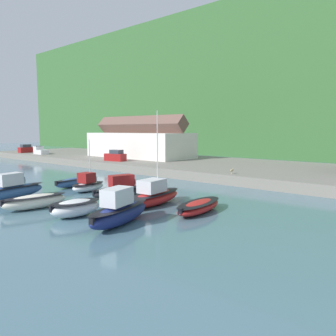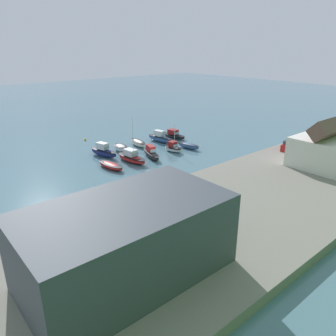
{
  "view_description": "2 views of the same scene",
  "coord_description": "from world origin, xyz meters",
  "px_view_note": "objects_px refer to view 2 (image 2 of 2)",
  "views": [
    {
      "loc": [
        25.43,
        -24.8,
        7.29
      ],
      "look_at": [
        -2.13,
        7.77,
        2.32
      ],
      "focal_mm": 35.0,
      "sensor_mm": 36.0,
      "label": 1
    },
    {
      "loc": [
        38.44,
        50.06,
        21.93
      ],
      "look_at": [
        3.75,
        9.03,
        1.7
      ],
      "focal_mm": 35.0,
      "sensor_mm": 36.0,
      "label": 2
    }
  ],
  "objects_px": {
    "moored_boat_4": "(111,165)",
    "mooring_buoy_1": "(85,139)",
    "parked_car_0": "(92,209)",
    "moored_boat_6": "(160,138)",
    "moored_boat_1": "(173,148)",
    "moored_boat_7": "(138,143)",
    "moored_boat_0": "(189,146)",
    "moored_boat_3": "(132,157)",
    "moored_boat_5": "(174,135)",
    "dog_on_quay": "(190,176)",
    "person_on_quay": "(89,222)",
    "parked_car_2": "(289,146)",
    "moored_boat_8": "(121,148)",
    "moored_boat_9": "(104,151)",
    "moored_boat_2": "(151,153)"
  },
  "relations": [
    {
      "from": "moored_boat_1",
      "to": "dog_on_quay",
      "type": "height_order",
      "value": "moored_boat_1"
    },
    {
      "from": "moored_boat_8",
      "to": "moored_boat_9",
      "type": "relative_size",
      "value": 0.63
    },
    {
      "from": "parked_car_0",
      "to": "parked_car_2",
      "type": "xyz_separation_m",
      "value": [
        -44.57,
        1.11,
        0.0
      ]
    },
    {
      "from": "moored_boat_0",
      "to": "moored_boat_2",
      "type": "bearing_deg",
      "value": -12.37
    },
    {
      "from": "moored_boat_0",
      "to": "moored_boat_1",
      "type": "height_order",
      "value": "moored_boat_1"
    },
    {
      "from": "moored_boat_4",
      "to": "moored_boat_8",
      "type": "relative_size",
      "value": 1.46
    },
    {
      "from": "moored_boat_6",
      "to": "person_on_quay",
      "type": "relative_size",
      "value": 3.46
    },
    {
      "from": "moored_boat_0",
      "to": "person_on_quay",
      "type": "bearing_deg",
      "value": 19.5
    },
    {
      "from": "parked_car_2",
      "to": "person_on_quay",
      "type": "bearing_deg",
      "value": -95.6
    },
    {
      "from": "moored_boat_6",
      "to": "moored_boat_8",
      "type": "distance_m",
      "value": 11.22
    },
    {
      "from": "mooring_buoy_1",
      "to": "moored_boat_8",
      "type": "bearing_deg",
      "value": 98.56
    },
    {
      "from": "moored_boat_6",
      "to": "parked_car_0",
      "type": "relative_size",
      "value": 1.74
    },
    {
      "from": "moored_boat_4",
      "to": "person_on_quay",
      "type": "height_order",
      "value": "person_on_quay"
    },
    {
      "from": "moored_boat_8",
      "to": "moored_boat_0",
      "type": "bearing_deg",
      "value": 152.97
    },
    {
      "from": "moored_boat_8",
      "to": "mooring_buoy_1",
      "type": "distance_m",
      "value": 13.19
    },
    {
      "from": "moored_boat_6",
      "to": "moored_boat_5",
      "type": "bearing_deg",
      "value": 178.64
    },
    {
      "from": "moored_boat_3",
      "to": "moored_boat_4",
      "type": "relative_size",
      "value": 1.34
    },
    {
      "from": "person_on_quay",
      "to": "moored_boat_0",
      "type": "bearing_deg",
      "value": -150.67
    },
    {
      "from": "moored_boat_8",
      "to": "moored_boat_5",
      "type": "bearing_deg",
      "value": -171.34
    },
    {
      "from": "dog_on_quay",
      "to": "parked_car_2",
      "type": "bearing_deg",
      "value": 170.58
    },
    {
      "from": "moored_boat_5",
      "to": "parked_car_2",
      "type": "distance_m",
      "value": 27.91
    },
    {
      "from": "moored_boat_7",
      "to": "dog_on_quay",
      "type": "height_order",
      "value": "dog_on_quay"
    },
    {
      "from": "moored_boat_9",
      "to": "person_on_quay",
      "type": "relative_size",
      "value": 3.46
    },
    {
      "from": "parked_car_0",
      "to": "person_on_quay",
      "type": "distance_m",
      "value": 3.6
    },
    {
      "from": "mooring_buoy_1",
      "to": "moored_boat_0",
      "type": "bearing_deg",
      "value": 124.65
    },
    {
      "from": "moored_boat_6",
      "to": "parked_car_2",
      "type": "distance_m",
      "value": 29.2
    },
    {
      "from": "moored_boat_3",
      "to": "moored_boat_5",
      "type": "height_order",
      "value": "moored_boat_3"
    },
    {
      "from": "parked_car_2",
      "to": "dog_on_quay",
      "type": "distance_m",
      "value": 26.45
    },
    {
      "from": "moored_boat_2",
      "to": "mooring_buoy_1",
      "type": "xyz_separation_m",
      "value": [
        4.45,
        -20.83,
        -0.64
      ]
    },
    {
      "from": "parked_car_0",
      "to": "person_on_quay",
      "type": "xyz_separation_m",
      "value": [
        1.96,
        3.02,
        0.18
      ]
    },
    {
      "from": "moored_boat_2",
      "to": "moored_boat_3",
      "type": "bearing_deg",
      "value": 12.31
    },
    {
      "from": "moored_boat_3",
      "to": "moored_boat_5",
      "type": "relative_size",
      "value": 1.28
    },
    {
      "from": "moored_boat_9",
      "to": "dog_on_quay",
      "type": "xyz_separation_m",
      "value": [
        -3.06,
        22.85,
        0.74
      ]
    },
    {
      "from": "moored_boat_7",
      "to": "moored_boat_2",
      "type": "bearing_deg",
      "value": 79.5
    },
    {
      "from": "parked_car_2",
      "to": "moored_boat_7",
      "type": "bearing_deg",
      "value": -151.7
    },
    {
      "from": "parked_car_0",
      "to": "moored_boat_6",
      "type": "bearing_deg",
      "value": 130.49
    },
    {
      "from": "moored_boat_1",
      "to": "moored_boat_7",
      "type": "distance_m",
      "value": 9.14
    },
    {
      "from": "person_on_quay",
      "to": "moored_boat_3",
      "type": "bearing_deg",
      "value": -134.17
    },
    {
      "from": "moored_boat_9",
      "to": "person_on_quay",
      "type": "xyz_separation_m",
      "value": [
        17.11,
        26.83,
        1.38
      ]
    },
    {
      "from": "moored_boat_4",
      "to": "moored_boat_6",
      "type": "xyz_separation_m",
      "value": [
        -18.42,
        -7.98,
        0.47
      ]
    },
    {
      "from": "moored_boat_6",
      "to": "moored_boat_0",
      "type": "bearing_deg",
      "value": 91.26
    },
    {
      "from": "moored_boat_9",
      "to": "mooring_buoy_1",
      "type": "xyz_separation_m",
      "value": [
        -2.73,
        -13.86,
        -0.8
      ]
    },
    {
      "from": "dog_on_quay",
      "to": "moored_boat_8",
      "type": "bearing_deg",
      "value": -98.84
    },
    {
      "from": "moored_boat_4",
      "to": "mooring_buoy_1",
      "type": "relative_size",
      "value": 12.07
    },
    {
      "from": "moored_boat_0",
      "to": "moored_boat_6",
      "type": "relative_size",
      "value": 0.79
    },
    {
      "from": "moored_boat_2",
      "to": "moored_boat_5",
      "type": "bearing_deg",
      "value": -131.55
    },
    {
      "from": "moored_boat_2",
      "to": "dog_on_quay",
      "type": "bearing_deg",
      "value": 91.9
    },
    {
      "from": "moored_boat_0",
      "to": "moored_boat_6",
      "type": "xyz_separation_m",
      "value": [
        1.53,
        -8.36,
        0.4
      ]
    },
    {
      "from": "parked_car_0",
      "to": "mooring_buoy_1",
      "type": "bearing_deg",
      "value": 156.56
    },
    {
      "from": "moored_boat_0",
      "to": "moored_boat_8",
      "type": "xyz_separation_m",
      "value": [
        12.75,
        -8.25,
        0.15
      ]
    }
  ]
}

